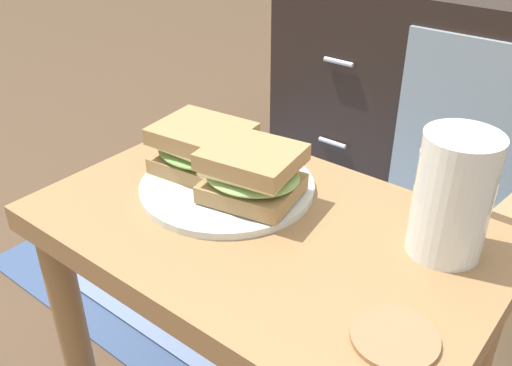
{
  "coord_description": "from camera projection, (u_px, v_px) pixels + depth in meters",
  "views": [
    {
      "loc": [
        0.35,
        -0.45,
        0.85
      ],
      "look_at": [
        -0.01,
        0.0,
        0.51
      ],
      "focal_mm": 39.44,
      "sensor_mm": 36.0,
      "label": 1
    }
  ],
  "objects": [
    {
      "name": "side_table",
      "position": [
        264.0,
        279.0,
        0.73
      ],
      "size": [
        0.56,
        0.36,
        0.46
      ],
      "color": "olive",
      "rests_on": "ground"
    },
    {
      "name": "tv_cabinet",
      "position": [
        470.0,
        104.0,
        1.44
      ],
      "size": [
        0.96,
        0.46,
        0.58
      ],
      "color": "black",
      "rests_on": "ground"
    },
    {
      "name": "area_rug",
      "position": [
        286.0,
        278.0,
        1.29
      ],
      "size": [
        1.2,
        0.79,
        0.01
      ],
      "color": "#384C72",
      "rests_on": "ground"
    },
    {
      "name": "plate",
      "position": [
        227.0,
        186.0,
        0.75
      ],
      "size": [
        0.23,
        0.23,
        0.01
      ],
      "primitive_type": "cylinder",
      "color": "silver",
      "rests_on": "side_table"
    },
    {
      "name": "sandwich_front",
      "position": [
        203.0,
        149.0,
        0.76
      ],
      "size": [
        0.14,
        0.12,
        0.07
      ],
      "color": "#9E7A4C",
      "rests_on": "plate"
    },
    {
      "name": "sandwich_back",
      "position": [
        252.0,
        173.0,
        0.7
      ],
      "size": [
        0.14,
        0.13,
        0.07
      ],
      "color": "#9E7A4C",
      "rests_on": "plate"
    },
    {
      "name": "beer_glass",
      "position": [
        452.0,
        198.0,
        0.6
      ],
      "size": [
        0.08,
        0.08,
        0.14
      ],
      "color": "silver",
      "rests_on": "side_table"
    },
    {
      "name": "coaster",
      "position": [
        395.0,
        337.0,
        0.52
      ],
      "size": [
        0.08,
        0.08,
        0.01
      ],
      "primitive_type": "cylinder",
      "color": "#996B47",
      "rests_on": "side_table"
    }
  ]
}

